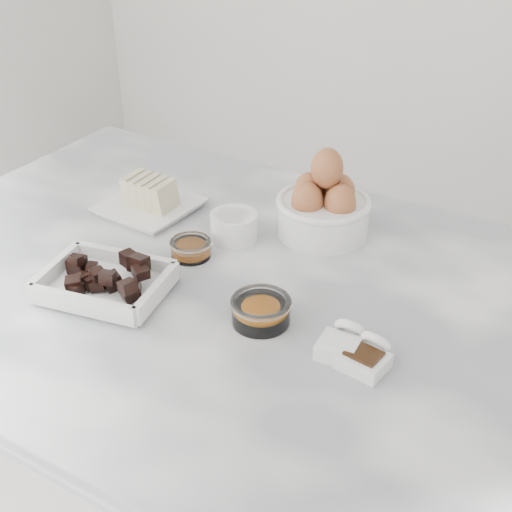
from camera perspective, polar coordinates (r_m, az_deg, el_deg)
The scene contains 10 objects.
cabinet at distance 1.41m, azimuth -1.40°, elevation -18.97°, with size 1.10×0.70×0.90m, color beige.
marble_slab at distance 1.09m, azimuth -1.71°, elevation -3.10°, with size 1.20×0.80×0.04m, color white.
chocolate_dish at distance 1.07m, azimuth -12.01°, elevation -1.90°, with size 0.21×0.17×0.05m.
butter_plate at distance 1.29m, azimuth -8.66°, elevation 4.58°, with size 0.16×0.16×0.06m.
sugar_ramekin at distance 1.18m, azimuth -1.79°, elevation 2.44°, with size 0.08×0.08×0.05m.
egg_bowl at distance 1.20m, azimuth 5.42°, elevation 3.98°, with size 0.16×0.16×0.15m.
honey_bowl at distance 1.15m, azimuth -5.24°, elevation 0.64°, with size 0.07×0.07×0.03m.
zest_bowl at distance 0.99m, azimuth 0.40°, elevation -4.32°, with size 0.09×0.09×0.04m.
vanilla_spoon at distance 0.93m, azimuth 8.83°, elevation -7.89°, with size 0.07×0.08×0.05m.
salt_spoon at distance 0.95m, azimuth 7.04°, elevation -6.97°, with size 0.07×0.08×0.05m.
Camera 1 is at (0.49, -0.75, 1.54)m, focal length 50.00 mm.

